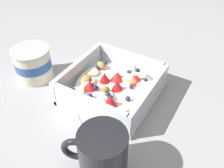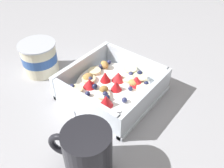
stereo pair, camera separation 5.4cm
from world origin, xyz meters
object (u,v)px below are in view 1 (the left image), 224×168
(fruit_bowl, at_px, (112,87))
(spoon, at_px, (84,131))
(yogurt_cup, at_px, (33,63))
(coffee_mug, at_px, (102,153))

(fruit_bowl, xyz_separation_m, spoon, (-0.12, -0.01, -0.02))
(spoon, bearing_deg, fruit_bowl, 4.80)
(yogurt_cup, relative_size, coffee_mug, 0.86)
(fruit_bowl, height_order, yogurt_cup, yogurt_cup)
(spoon, height_order, yogurt_cup, yogurt_cup)
(fruit_bowl, bearing_deg, spoon, -175.20)
(spoon, height_order, coffee_mug, coffee_mug)
(fruit_bowl, distance_m, yogurt_cup, 0.20)
(fruit_bowl, relative_size, spoon, 1.22)
(yogurt_cup, distance_m, coffee_mug, 0.31)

